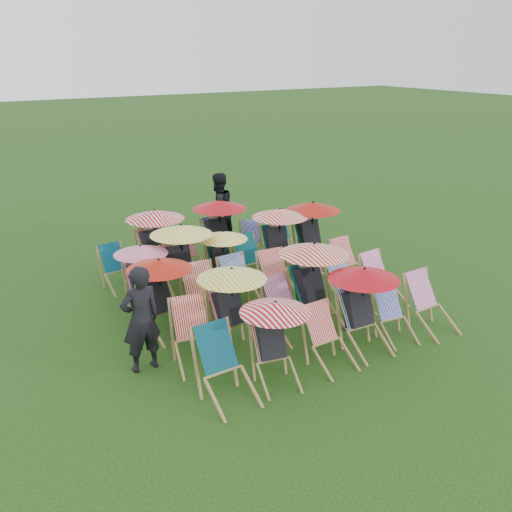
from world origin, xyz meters
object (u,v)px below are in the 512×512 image
person_left (141,319)px  deckchair_0 (226,368)px  deckchair_29 (282,237)px  deckchair_5 (432,304)px  person_rear (218,209)px

person_left → deckchair_0: bearing=113.3°
deckchair_0 → person_left: person_left is taller
deckchair_29 → person_left: 5.68m
deckchair_29 → deckchair_5: bearing=-79.1°
deckchair_0 → person_left: bearing=114.1°
deckchair_29 → person_rear: person_rear is taller
deckchair_29 → person_rear: (-0.91, 1.47, 0.47)m
deckchair_5 → deckchair_0: bearing=177.7°
deckchair_0 → deckchair_29: 6.07m
person_left → person_rear: person_rear is taller
person_left → person_rear: (3.79, 4.65, 0.05)m
deckchair_0 → person_left: size_ratio=0.60×
deckchair_5 → person_rear: (-0.88, 6.04, 0.40)m
deckchair_0 → person_rear: bearing=60.4°
deckchair_5 → person_left: person_left is taller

